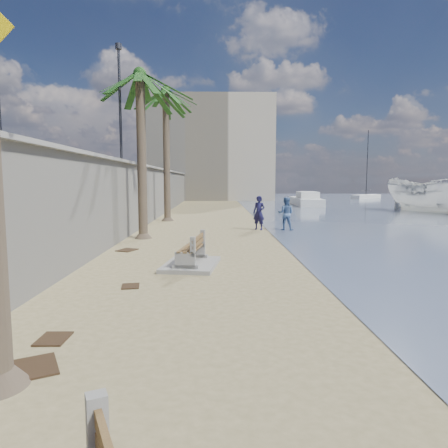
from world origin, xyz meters
name	(u,v)px	position (x,y,z in m)	size (l,w,h in m)	color
ground_plane	(261,338)	(0.00, 0.00, 0.00)	(140.00, 140.00, 0.00)	#9A895E
seawall	(149,195)	(-5.20, 20.00, 1.75)	(0.45, 70.00, 3.50)	gray
wall_cap	(149,167)	(-5.20, 20.00, 3.55)	(0.80, 70.00, 0.12)	gray
end_building	(208,151)	(-2.00, 52.00, 7.00)	(18.00, 12.00, 14.00)	#B7AA93
bench_far	(191,253)	(-1.56, 5.74, 0.42)	(1.87, 2.49, 0.96)	gray
palm_mid	(140,76)	(-4.17, 11.92, 7.32)	(5.00, 5.00, 8.33)	brown
palm_back	(166,93)	(-4.03, 20.03, 8.32)	(5.00, 5.00, 9.37)	brown
streetlight	(120,92)	(-5.10, 12.00, 6.64)	(0.28, 0.28, 5.12)	#2D2D33
person_a	(259,210)	(1.56, 15.02, 1.07)	(0.77, 0.52, 2.14)	#17153C
person_b	(286,212)	(3.00, 14.89, 0.99)	(0.96, 0.74, 1.99)	#496898
boat_cruiser	(434,193)	(17.41, 26.48, 1.64)	(3.48, 3.58, 4.09)	silver
yacht_near	(420,200)	(23.86, 41.25, 0.35)	(10.07, 2.82, 1.50)	silver
yacht_far	(306,202)	(9.10, 37.27, 0.35)	(8.81, 2.47, 1.50)	silver
sailboat_west	(366,196)	(21.59, 52.64, 0.36)	(5.58, 4.94, 10.13)	silver
debris_a	(21,370)	(-3.53, -1.12, 0.01)	(0.94, 0.76, 0.03)	#382616
debris_b	(53,339)	(-3.52, 0.00, 0.01)	(0.60, 0.48, 0.03)	#382616
debris_c	(127,250)	(-4.21, 8.68, 0.01)	(0.74, 0.59, 0.03)	#382616
debris_d	(131,286)	(-2.94, 3.37, 0.01)	(0.54, 0.43, 0.03)	#382616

